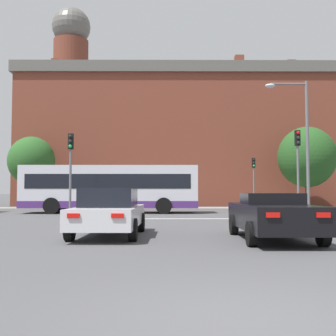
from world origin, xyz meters
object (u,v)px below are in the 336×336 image
traffic_light_near_left (70,161)px  pedestrian_walking_east (96,196)px  traffic_light_near_right (298,159)px  traffic_light_far_right (254,174)px  car_roadster_right (273,215)px  car_saloon_left (109,212)px  street_lamp_junction (300,134)px  bus_crossing_lead (110,188)px  pedestrian_waiting (42,197)px

traffic_light_near_left → pedestrian_walking_east: 13.59m
traffic_light_near_right → traffic_light_far_right: 12.88m
car_roadster_right → pedestrian_walking_east: size_ratio=2.74×
car_saloon_left → street_lamp_junction: street_lamp_junction is taller
bus_crossing_lead → street_lamp_junction: (10.42, -5.54, 2.74)m
car_roadster_right → traffic_light_near_left: 12.45m
pedestrian_walking_east → bus_crossing_lead: bearing=-70.8°
pedestrian_waiting → pedestrian_walking_east: size_ratio=0.93×
traffic_light_far_right → traffic_light_near_left: 17.79m
pedestrian_waiting → traffic_light_near_left: bearing=-127.5°
car_roadster_right → street_lamp_junction: bearing=68.2°
bus_crossing_lead → traffic_light_near_right: size_ratio=2.43×
traffic_light_near_right → car_saloon_left: bearing=-135.5°
traffic_light_near_left → street_lamp_junction: 11.83m
street_lamp_junction → car_saloon_left: bearing=-136.4°
street_lamp_junction → pedestrian_walking_east: street_lamp_junction is taller
car_roadster_right → bus_crossing_lead: bus_crossing_lead is taller
traffic_light_far_right → pedestrian_waiting: bearing=178.5°
traffic_light_near_right → traffic_light_near_left: 11.69m
car_roadster_right → traffic_light_near_right: size_ratio=1.05×
traffic_light_near_right → pedestrian_waiting: (-17.08, 13.34, -2.09)m
street_lamp_junction → traffic_light_near_left: bearing=179.9°
car_saloon_left → pedestrian_walking_east: pedestrian_walking_east is taller
bus_crossing_lead → street_lamp_junction: bearing=-118.0°
bus_crossing_lead → street_lamp_junction: 12.12m
traffic_light_far_right → bus_crossing_lead: bearing=-145.0°
traffic_light_near_right → traffic_light_far_right: size_ratio=1.10×
traffic_light_near_right → street_lamp_junction: (0.06, -0.20, 1.31)m
traffic_light_far_right → pedestrian_waiting: traffic_light_far_right is taller
car_roadster_right → street_lamp_junction: street_lamp_junction is taller
pedestrian_waiting → traffic_light_far_right: bearing=-60.8°
car_roadster_right → pedestrian_waiting: pedestrian_waiting is taller
car_roadster_right → traffic_light_near_left: bearing=130.8°
street_lamp_junction → pedestrian_waiting: (-17.14, 13.54, -3.40)m
car_saloon_left → bus_crossing_lead: size_ratio=0.42×
traffic_light_far_right → street_lamp_junction: size_ratio=0.58×
bus_crossing_lead → pedestrian_waiting: bus_crossing_lead is taller
traffic_light_far_right → pedestrian_walking_east: 13.10m
car_roadster_right → traffic_light_near_left: size_ratio=1.10×
traffic_light_far_right → car_saloon_left: bearing=-112.9°
street_lamp_junction → traffic_light_far_right: bearing=88.4°
car_saloon_left → pedestrian_waiting: pedestrian_waiting is taller
traffic_light_far_right → pedestrian_waiting: (-17.49, 0.47, -1.84)m
street_lamp_junction → bus_crossing_lead: bearing=152.0°
bus_crossing_lead → traffic_light_near_right: traffic_light_near_right is taller
car_saloon_left → traffic_light_near_right: 12.25m
car_roadster_right → pedestrian_walking_east: (-8.80, 22.76, 0.32)m
traffic_light_far_right → street_lamp_junction: (-0.35, -13.07, 1.56)m
traffic_light_near_left → car_saloon_left: bearing=-69.4°
bus_crossing_lead → pedestrian_walking_east: 8.24m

